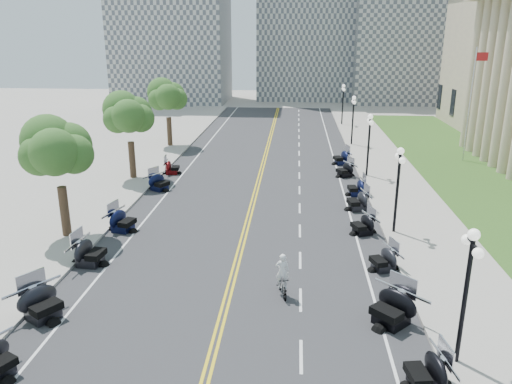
{
  "coord_description": "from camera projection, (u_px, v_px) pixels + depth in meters",
  "views": [
    {
      "loc": [
        2.81,
        -23.34,
        11.05
      ],
      "look_at": [
        0.53,
        5.05,
        2.0
      ],
      "focal_mm": 35.0,
      "sensor_mm": 36.0,
      "label": 1
    }
  ],
  "objects": [
    {
      "name": "motorcycle_n_3",
      "position": [
        427.0,
        370.0,
        16.11
      ],
      "size": [
        2.2,
        2.2,
        1.34
      ],
      "primitive_type": null,
      "rotation": [
        0.0,
        0.0,
        -1.41
      ],
      "color": "black",
      "rests_on": "road"
    },
    {
      "name": "tree_2",
      "position": [
        58.0,
        156.0,
        26.96
      ],
      "size": [
        4.8,
        4.8,
        9.2
      ],
      "primitive_type": null,
      "color": "#235619",
      "rests_on": "sidewalk_south"
    },
    {
      "name": "lane_dash_6",
      "position": [
        300.0,
        260.0,
        25.49
      ],
      "size": [
        0.12,
        2.0,
        0.0
      ],
      "primitive_type": "cube",
      "color": "white",
      "rests_on": "road"
    },
    {
      "name": "sidewalk_north",
      "position": [
        406.0,
        200.0,
        34.41
      ],
      "size": [
        5.0,
        90.0,
        0.15
      ],
      "primitive_type": "cube",
      "color": "#9E9991",
      "rests_on": "ground"
    },
    {
      "name": "bicycle",
      "position": [
        282.0,
        286.0,
        21.93
      ],
      "size": [
        0.85,
        1.67,
        0.96
      ],
      "primitive_type": "imported",
      "rotation": [
        0.0,
        0.0,
        0.26
      ],
      "color": "#A51414",
      "rests_on": "road"
    },
    {
      "name": "motorcycle_n_5",
      "position": [
        384.0,
        258.0,
        24.27
      ],
      "size": [
        2.26,
        2.26,
        1.24
      ],
      "primitive_type": null,
      "rotation": [
        0.0,
        0.0,
        -1.23
      ],
      "color": "black",
      "rests_on": "road"
    },
    {
      "name": "motorcycle_n_9",
      "position": [
        345.0,
        169.0,
        40.21
      ],
      "size": [
        2.44,
        2.44,
        1.27
      ],
      "primitive_type": null,
      "rotation": [
        0.0,
        0.0,
        -1.1
      ],
      "color": "black",
      "rests_on": "road"
    },
    {
      "name": "lane_dash_19",
      "position": [
        299.0,
        111.0,
        74.88
      ],
      "size": [
        0.12,
        2.0,
        0.0
      ],
      "primitive_type": "cube",
      "color": "white",
      "rests_on": "road"
    },
    {
      "name": "lane_dash_7",
      "position": [
        300.0,
        231.0,
        29.29
      ],
      "size": [
        0.12,
        2.0,
        0.0
      ],
      "primitive_type": "cube",
      "color": "white",
      "rests_on": "road"
    },
    {
      "name": "lane_dash_16",
      "position": [
        299.0,
        125.0,
        63.48
      ],
      "size": [
        0.12,
        2.0,
        0.0
      ],
      "primitive_type": "cube",
      "color": "white",
      "rests_on": "road"
    },
    {
      "name": "street_lamp_5",
      "position": [
        343.0,
        105.0,
        62.29
      ],
      "size": [
        0.5,
        1.2,
        4.9
      ],
      "primitive_type": null,
      "color": "black",
      "rests_on": "sidewalk_north"
    },
    {
      "name": "lane_dash_12",
      "position": [
        299.0,
        153.0,
        48.28
      ],
      "size": [
        0.12,
        2.0,
        0.0
      ],
      "primitive_type": "cube",
      "color": "white",
      "rests_on": "road"
    },
    {
      "name": "street_lamp_4",
      "position": [
        353.0,
        121.0,
        50.89
      ],
      "size": [
        0.5,
        1.2,
        4.9
      ],
      "primitive_type": null,
      "color": "black",
      "rests_on": "sidewalk_north"
    },
    {
      "name": "motorcycle_n_6",
      "position": [
        363.0,
        224.0,
        28.68
      ],
      "size": [
        2.34,
        2.34,
        1.26
      ],
      "primitive_type": null,
      "rotation": [
        0.0,
        0.0,
        -1.19
      ],
      "color": "black",
      "rests_on": "road"
    },
    {
      "name": "lane_dash_17",
      "position": [
        299.0,
        119.0,
        67.28
      ],
      "size": [
        0.12,
        2.0,
        0.0
      ],
      "primitive_type": "cube",
      "color": "white",
      "rests_on": "road"
    },
    {
      "name": "lane_dash_9",
      "position": [
        299.0,
        190.0,
        36.89
      ],
      "size": [
        0.12,
        2.0,
        0.0
      ],
      "primitive_type": "cube",
      "color": "white",
      "rests_on": "road"
    },
    {
      "name": "edge_line_south",
      "position": [
        165.0,
        195.0,
        35.72
      ],
      "size": [
        0.12,
        90.0,
        0.0
      ],
      "primitive_type": "cube",
      "color": "white",
      "rests_on": "road"
    },
    {
      "name": "motorcycle_s_4",
      "position": [
        41.0,
        302.0,
        20.08
      ],
      "size": [
        3.0,
        3.0,
        1.52
      ],
      "primitive_type": null,
      "rotation": [
        0.0,
        0.0,
        0.98
      ],
      "color": "black",
      "rests_on": "road"
    },
    {
      "name": "motorcycle_n_4",
      "position": [
        392.0,
        306.0,
        19.68
      ],
      "size": [
        3.15,
        3.15,
        1.56
      ],
      "primitive_type": null,
      "rotation": [
        0.0,
        0.0,
        -0.79
      ],
      "color": "black",
      "rests_on": "road"
    },
    {
      "name": "cyclist_rider",
      "position": [
        283.0,
        258.0,
        21.53
      ],
      "size": [
        0.6,
        0.4,
        1.66
      ],
      "primitive_type": "imported",
      "rotation": [
        0.0,
        0.0,
        3.14
      ],
      "color": "silver",
      "rests_on": "bicycle"
    },
    {
      "name": "motorcycle_s_6",
      "position": [
        122.0,
        220.0,
        29.09
      ],
      "size": [
        2.45,
        2.45,
        1.41
      ],
      "primitive_type": null,
      "rotation": [
        0.0,
        0.0,
        1.32
      ],
      "color": "black",
      "rests_on": "road"
    },
    {
      "name": "motorcycle_s_5",
      "position": [
        89.0,
        251.0,
        24.79
      ],
      "size": [
        2.29,
        2.29,
        1.47
      ],
      "primitive_type": null,
      "rotation": [
        0.0,
        0.0,
        1.48
      ],
      "color": "black",
      "rests_on": "road"
    },
    {
      "name": "motorcycle_s_8",
      "position": [
        159.0,
        181.0,
        36.72
      ],
      "size": [
        2.65,
        2.65,
        1.35
      ],
      "primitive_type": null,
      "rotation": [
        0.0,
        0.0,
        1.02
      ],
      "color": "black",
      "rests_on": "road"
    },
    {
      "name": "distant_block_c",
      "position": [
        414.0,
        34.0,
        82.47
      ],
      "size": [
        20.0,
        14.0,
        22.0
      ],
      "primitive_type": "cube",
      "color": "gray",
      "rests_on": "ground"
    },
    {
      "name": "lawn",
      "position": [
        471.0,
        172.0,
        41.48
      ],
      "size": [
        9.0,
        60.0,
        0.1
      ],
      "primitive_type": "cube",
      "color": "#356023",
      "rests_on": "ground"
    },
    {
      "name": "lane_dash_15",
      "position": [
        299.0,
        130.0,
        59.68
      ],
      "size": [
        0.12,
        2.0,
        0.0
      ],
      "primitive_type": "cube",
      "color": "white",
      "rests_on": "road"
    },
    {
      "name": "lane_dash_8",
      "position": [
        300.0,
        208.0,
        33.09
      ],
      "size": [
        0.12,
        2.0,
        0.0
      ],
      "primitive_type": "cube",
      "color": "white",
      "rests_on": "road"
    },
    {
      "name": "motorcycle_n_10",
      "position": [
        342.0,
        157.0,
        44.03
      ],
      "size": [
        2.4,
        2.4,
        1.37
      ],
      "primitive_type": null,
      "rotation": [
        0.0,
        0.0,
        -1.3
      ],
      "color": "black",
      "rests_on": "road"
    },
    {
      "name": "motorcycle_n_8",
      "position": [
        357.0,
        187.0,
        35.56
      ],
      "size": [
        2.03,
        2.03,
        1.28
      ],
      "primitive_type": null,
      "rotation": [
        0.0,
        0.0,
        -1.46
      ],
      "color": "black",
      "rests_on": "road"
    },
    {
      "name": "lane_dash_18",
      "position": [
        299.0,
        115.0,
        71.08
      ],
      "size": [
        0.12,
        2.0,
        0.0
      ],
      "primitive_type": "cube",
      "color": "white",
      "rests_on": "road"
    },
    {
      "name": "motorcycle_s_9",
      "position": [
        172.0,
        166.0,
        41.05
      ],
      "size": [
        1.93,
        1.93,
        1.25
      ],
      "primitive_type": null,
      "rotation": [
        0.0,
        0.0,
        1.65
      ],
      "color": "#590A0C",
      "rests_on": "road"
    },
    {
      "name": "distant_block_a",
      "position": [
        172.0,
        21.0,
        82.07
      ],
      "size": [
        18.0,
        14.0,
        26.0
      ],
      "primitive_type": "cube",
      "color": "gray",
      "rests_on": "ground"
    },
    {
      "name": "ground",
      "position": [
        238.0,
        258.0,
        25.73
      ],
      "size": [
        160.0,
        160.0,
        0.0
      ],
      "primitive_type": "plane",
      "color": "gray"
    },
    {
      "name": "street_lamp_2",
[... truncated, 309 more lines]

